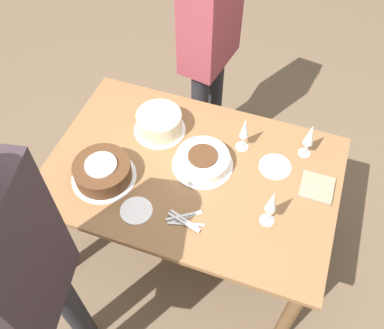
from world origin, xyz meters
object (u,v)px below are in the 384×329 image
(cake_front_chocolate, at_px, (103,171))
(person_cutting, at_px, (20,277))
(cake_back_decorated, at_px, (159,123))
(cake_center_white, at_px, (203,161))
(wine_glass_extra, at_px, (310,136))
(wine_glass_far, at_px, (272,202))
(wine_glass_near, at_px, (244,130))
(person_watching, at_px, (210,34))

(cake_front_chocolate, height_order, person_cutting, person_cutting)
(cake_back_decorated, distance_m, person_cutting, 1.06)
(cake_center_white, xyz_separation_m, wine_glass_extra, (0.47, 0.24, 0.10))
(cake_back_decorated, distance_m, wine_glass_far, 0.76)
(cake_front_chocolate, relative_size, wine_glass_near, 1.51)
(wine_glass_extra, relative_size, person_watching, 0.13)
(cake_center_white, relative_size, cake_front_chocolate, 0.97)
(wine_glass_far, bearing_deg, cake_front_chocolate, -177.94)
(cake_center_white, height_order, person_watching, person_watching)
(wine_glass_near, bearing_deg, wine_glass_extra, 12.03)
(wine_glass_near, bearing_deg, wine_glass_far, -59.61)
(wine_glass_extra, bearing_deg, wine_glass_far, -101.05)
(person_cutting, xyz_separation_m, person_watching, (0.16, 1.64, -0.09))
(wine_glass_extra, relative_size, person_cutting, 0.12)
(cake_center_white, relative_size, person_watching, 0.19)
(cake_front_chocolate, bearing_deg, wine_glass_extra, 27.99)
(cake_front_chocolate, relative_size, person_cutting, 0.18)
(cake_center_white, relative_size, wine_glass_near, 1.47)
(wine_glass_near, relative_size, person_watching, 0.13)
(wine_glass_near, bearing_deg, cake_front_chocolate, -144.99)
(wine_glass_far, relative_size, person_watching, 0.15)
(cake_front_chocolate, relative_size, wine_glass_extra, 1.51)
(cake_center_white, bearing_deg, cake_back_decorated, 153.47)
(wine_glass_near, distance_m, person_watching, 0.69)
(person_cutting, bearing_deg, cake_front_chocolate, -7.01)
(wine_glass_far, bearing_deg, cake_center_white, 151.70)
(person_watching, bearing_deg, wine_glass_far, 40.91)
(person_watching, bearing_deg, wine_glass_near, 41.75)
(cake_front_chocolate, height_order, wine_glass_extra, wine_glass_extra)
(person_watching, bearing_deg, cake_back_decorated, 2.37)
(cake_back_decorated, distance_m, person_watching, 0.63)
(cake_center_white, xyz_separation_m, person_watching, (-0.21, 0.76, 0.17))
(wine_glass_near, height_order, person_cutting, person_cutting)
(cake_center_white, distance_m, person_cutting, 1.00)
(cake_front_chocolate, distance_m, cake_back_decorated, 0.40)
(cake_back_decorated, xyz_separation_m, person_watching, (0.07, 0.61, 0.14))
(cake_back_decorated, bearing_deg, wine_glass_near, 4.24)
(cake_front_chocolate, distance_m, person_watching, 1.02)
(cake_center_white, distance_m, person_watching, 0.80)
(cake_center_white, bearing_deg, wine_glass_far, -28.30)
(wine_glass_near, xyz_separation_m, person_cutting, (-0.53, -1.06, 0.16))
(person_cutting, bearing_deg, cake_back_decorated, -16.60)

